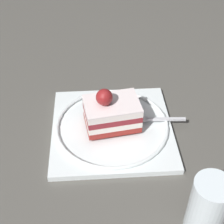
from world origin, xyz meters
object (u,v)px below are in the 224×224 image
(dessert_plate, at_px, (112,127))
(cake_slice, at_px, (111,112))
(fork, at_px, (152,119))
(drink_glass_near, at_px, (207,208))

(dessert_plate, height_order, cake_slice, cake_slice)
(fork, relative_size, drink_glass_near, 1.20)
(cake_slice, relative_size, fork, 0.96)
(dessert_plate, relative_size, fork, 2.14)
(fork, height_order, drink_glass_near, drink_glass_near)
(fork, bearing_deg, drink_glass_near, 108.60)
(dessert_plate, xyz_separation_m, cake_slice, (0.00, 0.00, 0.04))
(dessert_plate, bearing_deg, cake_slice, 12.84)
(drink_glass_near, bearing_deg, fork, -71.40)
(fork, distance_m, drink_glass_near, 0.22)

